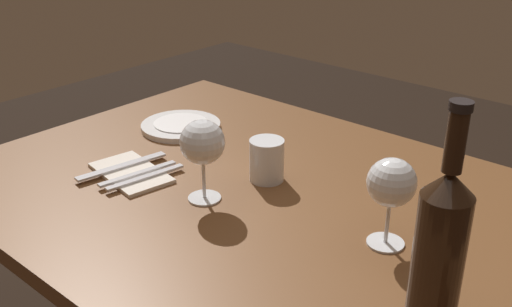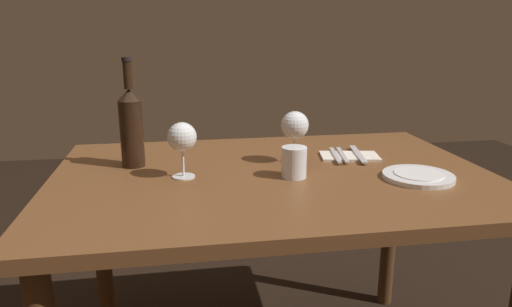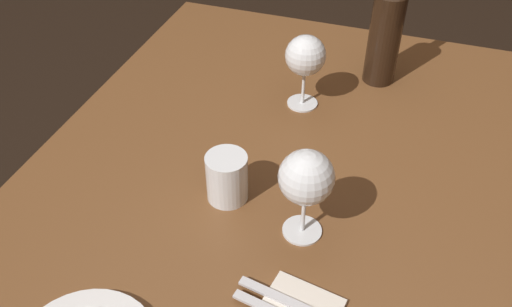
{
  "view_description": "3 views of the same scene",
  "coord_description": "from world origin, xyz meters",
  "px_view_note": "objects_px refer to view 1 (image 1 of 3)",
  "views": [
    {
      "loc": [
        -0.68,
        0.82,
        1.32
      ],
      "look_at": [
        -0.01,
        0.05,
        0.85
      ],
      "focal_mm": 42.16,
      "sensor_mm": 36.0,
      "label": 1
    },
    {
      "loc": [
        -0.27,
        -1.32,
        1.17
      ],
      "look_at": [
        -0.05,
        -0.02,
        0.81
      ],
      "focal_mm": 33.01,
      "sensor_mm": 36.0,
      "label": 2
    },
    {
      "loc": [
        0.68,
        0.21,
        1.42
      ],
      "look_at": [
        -0.02,
        -0.02,
        0.79
      ],
      "focal_mm": 37.87,
      "sensor_mm": 36.0,
      "label": 3
    }
  ],
  "objects_px": {
    "wine_glass_left": "(392,184)",
    "wine_bottle": "(440,246)",
    "folded_napkin": "(131,173)",
    "fork_outer": "(146,177)",
    "wine_glass_right": "(202,144)",
    "fork_inner": "(138,174)",
    "water_tumbler": "(267,162)",
    "table_knife": "(122,166)",
    "dinner_plate": "(181,126)"
  },
  "relations": [
    {
      "from": "fork_inner",
      "to": "table_knife",
      "type": "distance_m",
      "value": 0.05
    },
    {
      "from": "water_tumbler",
      "to": "fork_inner",
      "type": "relative_size",
      "value": 0.5
    },
    {
      "from": "folded_napkin",
      "to": "wine_bottle",
      "type": "bearing_deg",
      "value": 178.6
    },
    {
      "from": "dinner_plate",
      "to": "folded_napkin",
      "type": "xyz_separation_m",
      "value": [
        -0.11,
        0.25,
        -0.0
      ]
    },
    {
      "from": "folded_napkin",
      "to": "fork_outer",
      "type": "xyz_separation_m",
      "value": [
        -0.05,
        0.0,
        0.01
      ]
    },
    {
      "from": "wine_bottle",
      "to": "folded_napkin",
      "type": "xyz_separation_m",
      "value": [
        0.7,
        -0.02,
        -0.13
      ]
    },
    {
      "from": "wine_glass_left",
      "to": "wine_glass_right",
      "type": "relative_size",
      "value": 0.97
    },
    {
      "from": "fork_inner",
      "to": "table_knife",
      "type": "bearing_deg",
      "value": 0.0
    },
    {
      "from": "table_knife",
      "to": "folded_napkin",
      "type": "bearing_deg",
      "value": -180.0
    },
    {
      "from": "wine_glass_left",
      "to": "fork_inner",
      "type": "relative_size",
      "value": 0.9
    },
    {
      "from": "wine_glass_left",
      "to": "water_tumbler",
      "type": "distance_m",
      "value": 0.33
    },
    {
      "from": "wine_bottle",
      "to": "dinner_plate",
      "type": "distance_m",
      "value": 0.87
    },
    {
      "from": "wine_glass_right",
      "to": "fork_inner",
      "type": "bearing_deg",
      "value": 9.35
    },
    {
      "from": "folded_napkin",
      "to": "fork_inner",
      "type": "distance_m",
      "value": 0.03
    },
    {
      "from": "wine_glass_left",
      "to": "table_knife",
      "type": "distance_m",
      "value": 0.6
    },
    {
      "from": "wine_glass_left",
      "to": "wine_bottle",
      "type": "bearing_deg",
      "value": 136.64
    },
    {
      "from": "wine_bottle",
      "to": "water_tumbler",
      "type": "bearing_deg",
      "value": -22.33
    },
    {
      "from": "dinner_plate",
      "to": "folded_napkin",
      "type": "relative_size",
      "value": 0.98
    },
    {
      "from": "wine_glass_right",
      "to": "wine_bottle",
      "type": "bearing_deg",
      "value": 174.85
    },
    {
      "from": "fork_inner",
      "to": "table_knife",
      "type": "relative_size",
      "value": 0.85
    },
    {
      "from": "wine_bottle",
      "to": "table_knife",
      "type": "relative_size",
      "value": 1.6
    },
    {
      "from": "dinner_plate",
      "to": "water_tumbler",
      "type": "bearing_deg",
      "value": 167.98
    },
    {
      "from": "wine_glass_left",
      "to": "table_knife",
      "type": "height_order",
      "value": "wine_glass_left"
    },
    {
      "from": "wine_glass_left",
      "to": "fork_outer",
      "type": "distance_m",
      "value": 0.53
    },
    {
      "from": "dinner_plate",
      "to": "folded_napkin",
      "type": "distance_m",
      "value": 0.27
    },
    {
      "from": "dinner_plate",
      "to": "fork_outer",
      "type": "xyz_separation_m",
      "value": [
        -0.16,
        0.25,
        0.0
      ]
    },
    {
      "from": "wine_glass_left",
      "to": "table_knife",
      "type": "xyz_separation_m",
      "value": [
        0.58,
        0.13,
        -0.11
      ]
    },
    {
      "from": "table_knife",
      "to": "fork_outer",
      "type": "bearing_deg",
      "value": -180.0
    },
    {
      "from": "wine_bottle",
      "to": "fork_outer",
      "type": "bearing_deg",
      "value": -1.5
    },
    {
      "from": "wine_glass_left",
      "to": "folded_napkin",
      "type": "xyz_separation_m",
      "value": [
        0.55,
        0.13,
        -0.11
      ]
    },
    {
      "from": "fork_inner",
      "to": "fork_outer",
      "type": "distance_m",
      "value": 0.02
    },
    {
      "from": "dinner_plate",
      "to": "fork_outer",
      "type": "relative_size",
      "value": 1.12
    },
    {
      "from": "water_tumbler",
      "to": "fork_outer",
      "type": "distance_m",
      "value": 0.26
    },
    {
      "from": "dinner_plate",
      "to": "wine_bottle",
      "type": "bearing_deg",
      "value": 161.94
    },
    {
      "from": "wine_glass_right",
      "to": "fork_outer",
      "type": "distance_m",
      "value": 0.19
    },
    {
      "from": "water_tumbler",
      "to": "fork_outer",
      "type": "relative_size",
      "value": 0.5
    },
    {
      "from": "wine_glass_right",
      "to": "fork_inner",
      "type": "xyz_separation_m",
      "value": [
        0.17,
        0.03,
        -0.11
      ]
    },
    {
      "from": "wine_bottle",
      "to": "table_knife",
      "type": "xyz_separation_m",
      "value": [
        0.73,
        -0.02,
        -0.12
      ]
    },
    {
      "from": "table_knife",
      "to": "wine_glass_right",
      "type": "bearing_deg",
      "value": -172.88
    },
    {
      "from": "folded_napkin",
      "to": "fork_outer",
      "type": "bearing_deg",
      "value": 180.0
    },
    {
      "from": "folded_napkin",
      "to": "fork_outer",
      "type": "height_order",
      "value": "fork_outer"
    },
    {
      "from": "dinner_plate",
      "to": "wine_glass_left",
      "type": "bearing_deg",
      "value": 169.5
    },
    {
      "from": "folded_napkin",
      "to": "fork_inner",
      "type": "height_order",
      "value": "fork_inner"
    },
    {
      "from": "wine_bottle",
      "to": "table_knife",
      "type": "bearing_deg",
      "value": -1.34
    },
    {
      "from": "wine_glass_right",
      "to": "wine_bottle",
      "type": "distance_m",
      "value": 0.51
    },
    {
      "from": "fork_inner",
      "to": "water_tumbler",
      "type": "bearing_deg",
      "value": -140.22
    },
    {
      "from": "dinner_plate",
      "to": "fork_outer",
      "type": "distance_m",
      "value": 0.3
    },
    {
      "from": "wine_glass_left",
      "to": "wine_bottle",
      "type": "height_order",
      "value": "wine_bottle"
    },
    {
      "from": "water_tumbler",
      "to": "fork_outer",
      "type": "bearing_deg",
      "value": 43.39
    },
    {
      "from": "fork_inner",
      "to": "wine_glass_right",
      "type": "bearing_deg",
      "value": -170.65
    }
  ]
}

